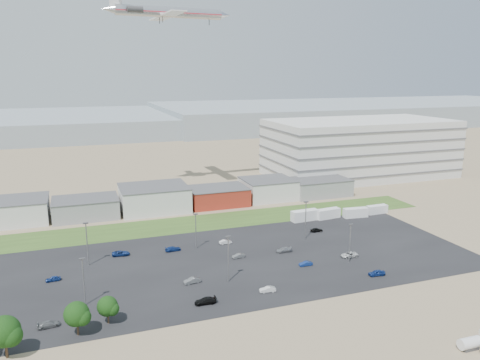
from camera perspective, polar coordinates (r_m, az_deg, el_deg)
name	(u,v)px	position (r m, az deg, el deg)	size (l,w,h in m)	color
ground	(243,300)	(97.93, 0.35, -14.47)	(700.00, 700.00, 0.00)	#816E52
parking_lot	(234,261)	(116.54, -0.71, -9.83)	(120.00, 50.00, 0.01)	black
grass_strip	(185,224)	(144.20, -6.76, -5.40)	(160.00, 16.00, 0.02)	#35521E
hills_backdrop	(160,122)	(404.86, -9.70, 6.94)	(700.00, 200.00, 9.00)	gray
building_row	(121,201)	(158.65, -14.36, -2.52)	(170.00, 20.00, 8.00)	silver
parking_garage	(359,148)	(215.97, 14.35, 3.81)	(80.00, 40.00, 25.00)	silver
storage_tank_nw	(470,343)	(90.92, 26.21, -17.39)	(3.82, 1.91, 2.29)	silver
box_trailer_a	(305,215)	(147.87, 7.90, -4.30)	(8.80, 2.75, 3.30)	silver
box_trailer_b	(328,214)	(151.44, 10.67, -4.04)	(8.13, 2.54, 3.05)	silver
box_trailer_c	(355,213)	(154.42, 13.90, -3.89)	(7.91, 2.47, 2.97)	silver
box_trailer_d	(377,209)	(160.31, 16.35, -3.46)	(7.28, 2.27, 2.73)	silver
tree_mid	(5,335)	(87.38, -26.78, -16.50)	(5.49, 5.49, 8.24)	black
tree_right	(77,317)	(89.60, -19.28, -15.45)	(4.73, 4.73, 7.10)	black
tree_near	(108,308)	(91.91, -15.85, -14.82)	(4.03, 4.03, 6.04)	black
lightpole_front_l	(84,282)	(98.97, -18.50, -11.69)	(1.16, 0.49, 9.90)	slate
lightpole_front_m	(228,259)	(103.84, -1.44, -9.61)	(1.24, 0.52, 10.57)	slate
lightpole_front_r	(350,243)	(117.09, 13.24, -7.53)	(1.15, 0.48, 9.73)	slate
lightpole_back_l	(87,244)	(117.92, -18.13, -7.44)	(1.26, 0.52, 10.69)	slate
lightpole_back_m	(196,231)	(123.25, -5.40, -6.24)	(1.12, 0.47, 9.51)	slate
lightpole_back_r	(306,220)	(130.71, 7.99, -4.90)	(1.27, 0.53, 10.77)	slate
airliner	(170,12)	(179.24, -8.58, 19.57)	(47.15, 32.15, 13.93)	silver
parked_car_0	(349,255)	(121.74, 13.18, -8.87)	(1.99, 4.32, 1.20)	silver
parked_car_1	(306,264)	(114.69, 8.01, -10.06)	(1.15, 3.29, 1.08)	navy
parked_car_2	(377,273)	(112.85, 16.33, -10.81)	(1.55, 3.85, 1.31)	navy
parked_car_3	(205,301)	(96.64, -4.25, -14.48)	(1.78, 4.39, 1.27)	black
parked_car_4	(192,280)	(105.40, -5.85, -12.09)	(1.33, 3.80, 1.25)	#595B5E
parked_car_5	(53,279)	(113.69, -21.82, -11.11)	(1.29, 3.21, 1.09)	navy
parked_car_6	(173,249)	(123.68, -8.17, -8.30)	(1.66, 4.09, 1.19)	navy
parked_car_7	(238,256)	(118.15, -0.19, -9.22)	(1.15, 3.31, 1.09)	#595B5E
parked_car_8	(317,230)	(138.38, 9.32, -6.02)	(1.42, 3.54, 1.21)	black
parked_car_9	(121,253)	(123.28, -14.33, -8.65)	(2.02, 4.39, 1.22)	navy
parked_car_10	(49,324)	(95.25, -22.29, -15.95)	(1.62, 3.99, 1.16)	#595B5E
parked_car_11	(226,242)	(127.41, -1.78, -7.54)	(1.18, 3.38, 1.11)	silver
parked_car_12	(284,250)	(122.23, 5.35, -8.48)	(1.71, 4.20, 1.22)	#A5A5AA
parked_car_13	(268,289)	(101.25, 3.39, -13.17)	(1.20, 3.44, 1.13)	silver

